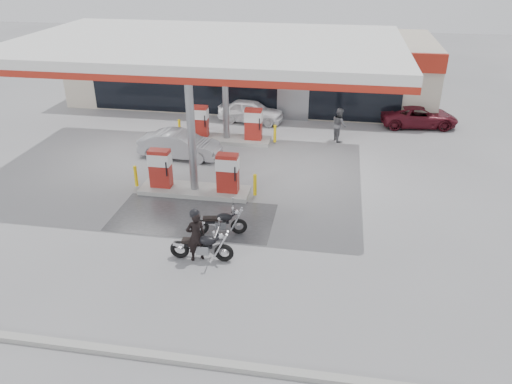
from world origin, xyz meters
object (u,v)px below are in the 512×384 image
at_px(hatchback_silver, 180,145).
at_px(parked_motorcycle, 221,223).
at_px(pump_island_far, 226,128).
at_px(main_motorcycle, 203,247).
at_px(attendant, 339,125).
at_px(parked_car_right, 419,116).
at_px(pump_island_near, 194,177).
at_px(sedan_white, 251,111).
at_px(parked_car_left, 131,91).
at_px(biker_main, 196,236).

bearing_deg(hatchback_silver, parked_motorcycle, -148.14).
height_order(pump_island_far, main_motorcycle, pump_island_far).
xyz_separation_m(attendant, parked_car_right, (4.33, 3.00, -0.28)).
bearing_deg(pump_island_far, attendant, 10.00).
xyz_separation_m(attendant, hatchback_silver, (-7.37, -3.51, -0.23)).
height_order(pump_island_near, parked_car_right, pump_island_near).
height_order(parked_motorcycle, parked_car_right, parked_car_right).
bearing_deg(pump_island_near, parked_car_right, 45.00).
relative_size(pump_island_far, sedan_white, 1.39).
distance_m(pump_island_far, parked_car_left, 9.67).
distance_m(pump_island_near, main_motorcycle, 4.90).
bearing_deg(hatchback_silver, sedan_white, -19.22).
height_order(pump_island_near, hatchback_silver, pump_island_near).
relative_size(pump_island_near, hatchback_silver, 1.34).
bearing_deg(biker_main, parked_car_right, -152.83).
xyz_separation_m(pump_island_near, sedan_white, (0.70, 9.20, -0.08)).
bearing_deg(biker_main, sedan_white, -119.51).
height_order(pump_island_far, parked_car_right, pump_island_far).
distance_m(pump_island_far, main_motorcycle, 10.75).
distance_m(biker_main, parked_motorcycle, 1.75).
bearing_deg(pump_island_near, hatchback_silver, 115.92).
bearing_deg(hatchback_silver, parked_car_left, 38.25).
bearing_deg(parked_car_left, attendant, -116.30).
xyz_separation_m(pump_island_near, attendant, (5.67, 7.00, 0.15)).
bearing_deg(pump_island_far, biker_main, -82.56).
distance_m(hatchback_silver, parked_car_left, 10.34).
bearing_deg(attendant, hatchback_silver, 92.45).
relative_size(biker_main, sedan_white, 0.47).
bearing_deg(parked_car_left, pump_island_far, -133.99).
distance_m(pump_island_near, biker_main, 4.85).
height_order(attendant, hatchback_silver, attendant).
height_order(sedan_white, parked_car_left, parked_car_left).
xyz_separation_m(pump_island_far, sedan_white, (0.70, 3.20, -0.08)).
bearing_deg(parked_motorcycle, pump_island_far, 89.89).
height_order(pump_island_near, pump_island_far, same).
height_order(biker_main, attendant, biker_main).
bearing_deg(pump_island_near, biker_main, -73.32).
relative_size(biker_main, parked_car_right, 0.42).
xyz_separation_m(pump_island_far, attendant, (5.67, 1.00, 0.15)).
distance_m(parked_motorcycle, parked_car_left, 17.68).
xyz_separation_m(main_motorcycle, hatchback_silver, (-3.28, 8.12, 0.16)).
height_order(pump_island_near, parked_car_left, pump_island_near).
xyz_separation_m(sedan_white, attendant, (4.97, -2.20, 0.23)).
relative_size(biker_main, parked_car_left, 0.40).
xyz_separation_m(main_motorcycle, attendant, (4.09, 11.63, 0.38)).
bearing_deg(main_motorcycle, hatchback_silver, 109.87).
bearing_deg(main_motorcycle, biker_main, -178.83).
distance_m(main_motorcycle, attendant, 12.33).
xyz_separation_m(hatchback_silver, parked_car_left, (-5.88, 8.51, 0.00)).
relative_size(main_motorcycle, sedan_white, 0.57).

